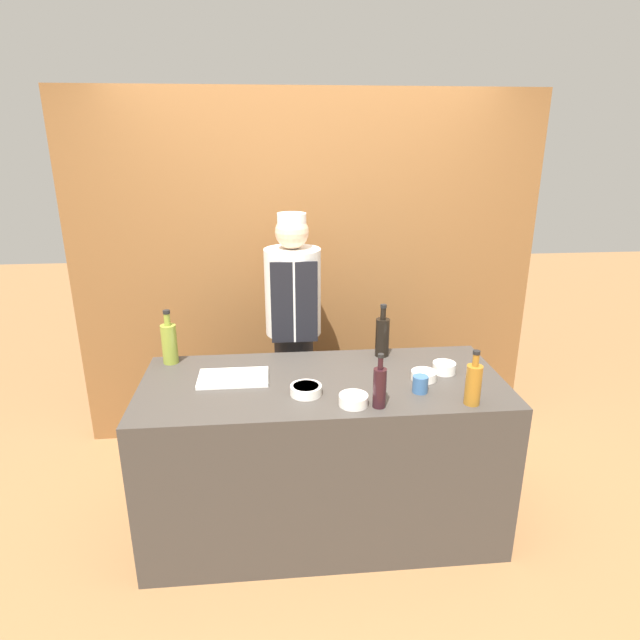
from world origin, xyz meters
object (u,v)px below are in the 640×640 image
cutting_board (233,378)px  sauce_bowl_white (444,367)px  chef_center (294,336)px  sauce_bowl_purple (424,375)px  bottle_amber (473,383)px  bottle_soy (382,336)px  bottle_wine (380,386)px  sauce_bowl_orange (306,389)px  bottle_oil (169,342)px  sauce_bowl_green (353,399)px  cup_blue (420,384)px

cutting_board → sauce_bowl_white: bearing=-0.9°
chef_center → sauce_bowl_purple: bearing=-45.7°
bottle_amber → bottle_soy: bearing=116.2°
bottle_wine → sauce_bowl_purple: bearing=42.8°
sauce_bowl_orange → chef_center: size_ratio=0.09×
cutting_board → bottle_oil: 0.46m
cutting_board → sauce_bowl_purple: bearing=-5.3°
sauce_bowl_green → cutting_board: size_ratio=0.38×
sauce_bowl_orange → bottle_oil: bottle_oil is taller
bottle_soy → chef_center: size_ratio=0.19×
sauce_bowl_green → bottle_soy: size_ratio=0.45×
bottle_wine → chef_center: 1.01m
bottle_oil → sauce_bowl_orange: bearing=-32.4°
sauce_bowl_green → chef_center: chef_center is taller
cutting_board → chef_center: bearing=59.0°
sauce_bowl_purple → bottle_wine: 0.41m
bottle_oil → sauce_bowl_white: bearing=-10.5°
bottle_amber → cup_blue: bottle_amber is taller
chef_center → bottle_wine: bearing=-69.1°
cup_blue → sauce_bowl_purple: bearing=67.2°
sauce_bowl_purple → bottle_soy: bearing=114.1°
chef_center → bottle_oil: bearing=-156.0°
cutting_board → chef_center: (0.34, 0.57, 0.01)m
sauce_bowl_purple → chef_center: size_ratio=0.08×
chef_center → cutting_board: bearing=-121.0°
sauce_bowl_purple → sauce_bowl_orange: size_ratio=0.85×
sauce_bowl_green → cup_blue: size_ratio=1.62×
cutting_board → sauce_bowl_green: bearing=-29.8°
bottle_amber → sauce_bowl_white: bearing=93.3°
sauce_bowl_white → sauce_bowl_orange: bearing=-166.2°
sauce_bowl_green → bottle_oil: bearing=147.9°
sauce_bowl_orange → cup_blue: 0.57m
chef_center → sauce_bowl_orange: bearing=-88.3°
bottle_amber → cup_blue: size_ratio=3.17×
sauce_bowl_purple → sauce_bowl_orange: bearing=-169.9°
sauce_bowl_white → bottle_amber: size_ratio=0.45×
cutting_board → bottle_wine: (0.70, -0.36, 0.10)m
sauce_bowl_green → cup_blue: bearing=16.2°
bottle_soy → chef_center: bearing=146.9°
sauce_bowl_orange → sauce_bowl_purple: bearing=10.1°
bottle_amber → chef_center: 1.25m
bottle_soy → cutting_board: bearing=-163.5°
sauce_bowl_purple → cup_blue: size_ratio=1.55×
sauce_bowl_white → bottle_soy: size_ratio=0.40×
sauce_bowl_purple → cup_blue: (-0.06, -0.14, 0.02)m
sauce_bowl_white → bottle_amber: (0.02, -0.36, 0.07)m
cutting_board → bottle_amber: 1.21m
cutting_board → bottle_amber: bearing=-18.1°
sauce_bowl_orange → bottle_amber: bottle_amber is taller
bottle_soy → bottle_amber: (0.31, -0.62, -0.01)m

